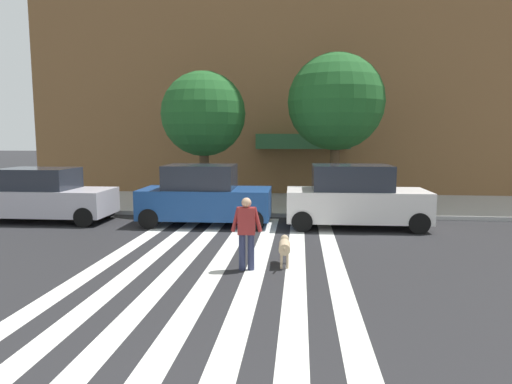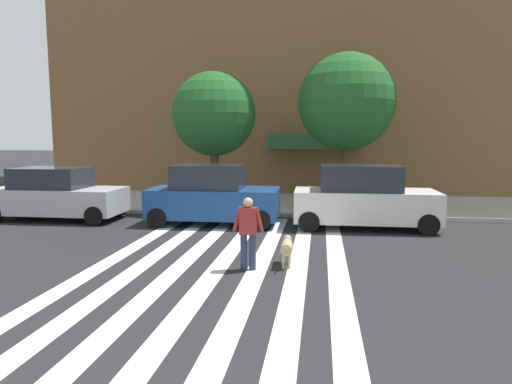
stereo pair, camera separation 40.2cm
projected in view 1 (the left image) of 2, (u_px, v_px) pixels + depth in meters
The scene contains 10 objects.
ground_plane at pixel (235, 274), 9.78m from camera, with size 160.00×160.00×0.00m, color #232326.
sidewalk_far at pixel (268, 203), 19.67m from camera, with size 80.00×6.00×0.15m, color #A9A9A8.
crosswalk_stripes at pixel (213, 274), 9.83m from camera, with size 5.85×13.45×0.01m.
parked_car_near_curb at pixel (43, 196), 15.83m from camera, with size 4.68×2.01×1.88m.
parked_car_behind_first at pixel (205, 196), 15.26m from camera, with size 4.39×2.09×2.03m.
parked_car_third_in_line at pixel (355, 198), 14.77m from camera, with size 4.57×2.05×2.06m.
street_tree_nearest at pixel (204, 114), 18.02m from camera, with size 3.39×3.39×5.42m.
street_tree_middle at pixel (336, 102), 17.72m from camera, with size 3.81×3.81×6.08m.
pedestrian_dog_walker at pixel (247, 229), 10.01m from camera, with size 0.71×0.25×1.64m.
dog_on_leash at pixel (285, 247), 10.43m from camera, with size 0.28×1.02×0.65m.
Camera 1 is at (1.37, -2.37, 2.98)m, focal length 31.60 mm.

